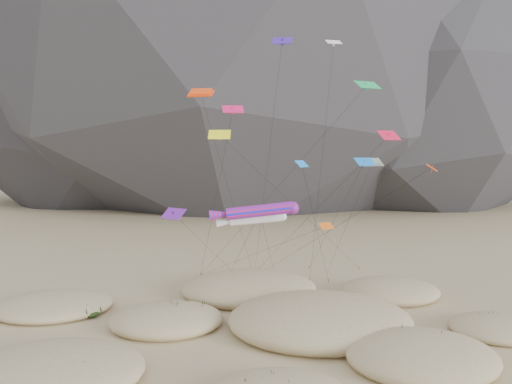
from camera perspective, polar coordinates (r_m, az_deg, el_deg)
ground at (r=45.17m, az=3.60°, el=-17.02°), size 500.00×500.00×0.00m
dunes at (r=48.86m, az=1.07°, el=-14.39°), size 53.62×35.97×3.91m
dune_grass at (r=47.74m, az=2.70°, el=-14.70°), size 43.97×27.01×1.51m
kite_stakes at (r=67.28m, az=2.36°, el=-9.39°), size 22.25×7.24×0.30m
rainbow_tube_kite at (r=48.89m, az=0.05°, el=-2.20°), size 8.84×19.48×11.77m
white_tube_kite at (r=50.57m, az=-0.31°, el=-3.19°), size 7.23×12.24×10.42m
orange_parafoil at (r=55.05m, az=-6.26°, el=10.94°), size 8.15×15.87×23.39m
multi_parafoil at (r=52.91m, az=13.03°, el=3.14°), size 2.43×16.03×15.93m
delta_kites at (r=53.19m, az=6.20°, el=6.32°), size 28.17×22.59×29.25m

